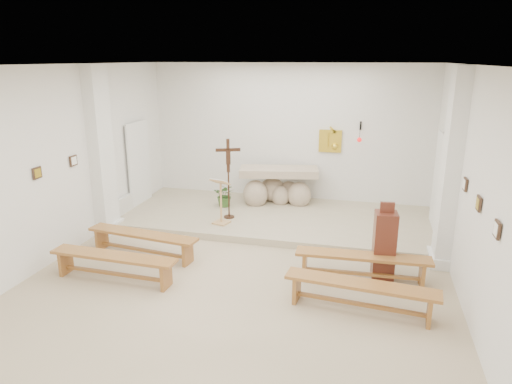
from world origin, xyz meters
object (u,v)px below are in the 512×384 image
(bench_left_front, at_px, (143,239))
(altar, at_px, (278,188))
(donation_pedestal, at_px, (384,245))
(bench_right_front, at_px, (363,261))
(crucifix_stand, at_px, (228,173))
(bench_right_second, at_px, (361,290))
(lectern, at_px, (221,201))
(bench_left_second, at_px, (114,261))

(bench_left_front, bearing_deg, altar, 68.49)
(donation_pedestal, distance_m, bench_right_front, 0.47)
(crucifix_stand, distance_m, bench_right_second, 4.37)
(altar, xyz_separation_m, bench_right_front, (2.15, -3.41, -0.17))
(donation_pedestal, xyz_separation_m, bench_left_front, (-4.36, -0.23, -0.24))
(lectern, height_order, donation_pedestal, donation_pedestal)
(bench_left_front, relative_size, bench_left_second, 1.01)
(bench_left_front, distance_m, bench_right_second, 4.15)
(altar, distance_m, bench_right_front, 4.03)
(bench_left_second, bearing_deg, bench_right_front, 16.18)
(crucifix_stand, xyz_separation_m, bench_right_second, (2.98, -3.09, -0.83))
(crucifix_stand, relative_size, bench_right_front, 0.80)
(donation_pedestal, distance_m, bench_right_second, 1.31)
(bench_right_front, bearing_deg, bench_left_front, 177.53)
(bench_left_front, bearing_deg, donation_pedestal, 10.35)
(altar, xyz_separation_m, bench_left_second, (-1.88, -4.43, -0.17))
(donation_pedestal, height_order, bench_left_front, donation_pedestal)
(bench_right_second, bearing_deg, lectern, 144.27)
(altar, relative_size, bench_left_second, 0.89)
(lectern, distance_m, crucifix_stand, 0.67)
(altar, xyz_separation_m, lectern, (-0.89, -1.75, 0.13))
(lectern, height_order, bench_right_second, lectern)
(altar, height_order, bench_left_front, altar)
(bench_left_front, height_order, bench_right_front, same)
(crucifix_stand, height_order, bench_left_second, crucifix_stand)
(altar, xyz_separation_m, crucifix_stand, (-0.83, -1.34, 0.66))
(altar, distance_m, donation_pedestal, 4.03)
(bench_left_second, bearing_deg, altar, 69.05)
(crucifix_stand, height_order, bench_left_front, crucifix_stand)
(altar, height_order, bench_right_front, altar)
(bench_right_second, bearing_deg, crucifix_stand, 139.64)
(bench_right_front, distance_m, bench_right_second, 1.01)
(lectern, relative_size, bench_right_second, 0.46)
(crucifix_stand, bearing_deg, altar, 36.30)
(altar, bearing_deg, bench_left_second, -124.17)
(crucifix_stand, bearing_deg, lectern, -119.02)
(lectern, height_order, bench_left_second, lectern)
(bench_right_front, bearing_deg, bench_right_second, -92.47)
(lectern, height_order, crucifix_stand, crucifix_stand)
(bench_right_front, distance_m, bench_left_second, 4.15)
(bench_left_front, xyz_separation_m, bench_right_front, (4.02, 0.00, 0.00))
(altar, relative_size, donation_pedestal, 1.49)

